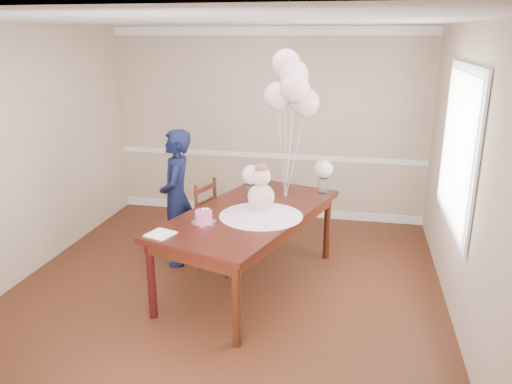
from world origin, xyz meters
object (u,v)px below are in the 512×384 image
object	(u,v)px
dining_table_top	(249,214)
dining_chair_seat	(221,232)
woman	(177,198)
birthday_cake	(204,216)

from	to	relation	value
dining_table_top	dining_chair_seat	distance (m)	0.61
dining_table_top	dining_chair_seat	size ratio (longest dim) A/B	5.07
dining_table_top	woman	distance (m)	1.02
dining_chair_seat	woman	size ratio (longest dim) A/B	0.28
dining_chair_seat	woman	xyz separation A→B (m)	(-0.54, 0.08, 0.34)
dining_chair_seat	woman	distance (m)	0.65
dining_table_top	woman	size ratio (longest dim) A/B	1.41
dining_table_top	woman	xyz separation A→B (m)	(-0.94, 0.39, -0.02)
birthday_cake	woman	xyz separation A→B (m)	(-0.57, 0.80, -0.11)
dining_chair_seat	dining_table_top	bearing A→B (deg)	-19.69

